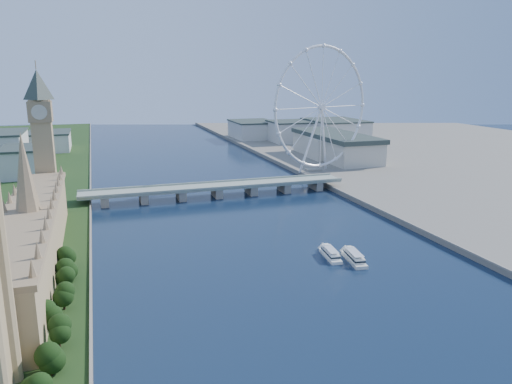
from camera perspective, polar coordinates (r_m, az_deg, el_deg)
name	(u,v)px	position (r m, az deg, el deg)	size (l,w,h in m)	color
tree_row	(50,359)	(186.71, -22.49, -17.22)	(8.71, 200.71, 19.74)	black
parliament_range	(32,238)	(279.80, -24.26, -4.85)	(24.00, 200.00, 70.00)	tan
big_ben	(41,124)	(376.38, -23.32, 7.17)	(20.02, 20.02, 110.00)	tan
westminster_bridge	(217,189)	(416.90, -4.52, 0.38)	(220.00, 22.00, 9.50)	gray
london_eye	(322,108)	(499.49, 7.50, 9.54)	(113.60, 39.12, 124.30)	silver
county_hall	(335,160)	(598.44, 9.01, 3.60)	(54.00, 144.00, 35.00)	beige
city_skyline	(199,137)	(673.86, -6.49, 6.23)	(505.00, 280.00, 32.00)	beige
tour_boat_near	(330,257)	(284.53, 8.49, -7.41)	(6.57, 25.93, 5.69)	white
tour_boat_far	(354,261)	(281.13, 11.14, -7.79)	(7.04, 27.67, 6.09)	silver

